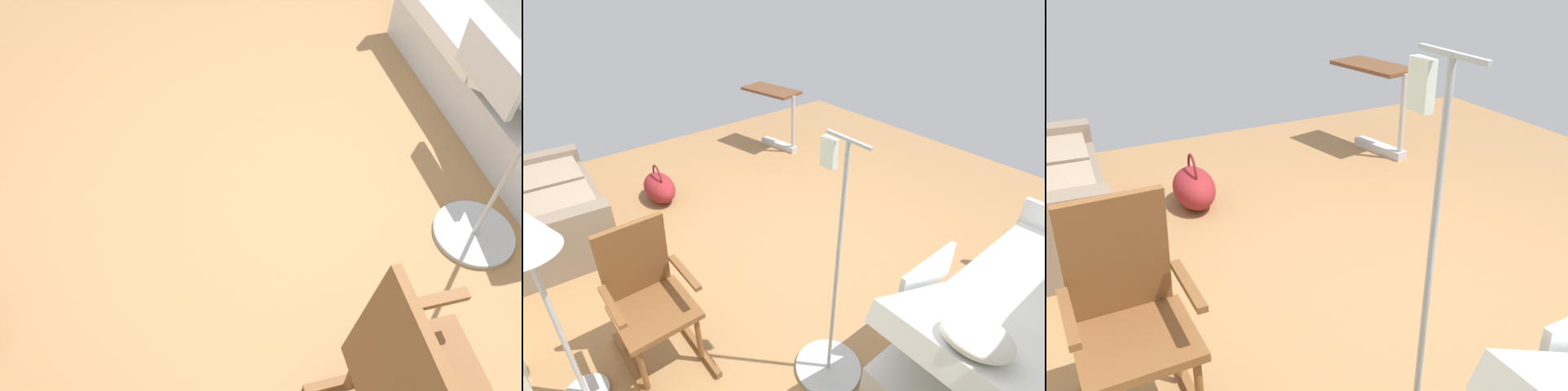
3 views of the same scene
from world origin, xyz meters
The scene contains 4 objects.
ground_plane centered at (0.00, 0.00, 0.00)m, with size 6.55×6.55×0.00m, color #9E7247.
hospital_bed centered at (-1.85, -0.18, 0.30)m, with size 1.05×2.10×1.00m.
rocking_chair centered at (-0.28, 1.59, 0.50)m, with size 0.76×0.51×1.05m.
iv_pole centered at (-1.13, 0.77, 0.25)m, with size 0.44×0.44×1.69m.
Camera 1 is at (0.39, 2.07, 2.41)m, focal length 35.79 mm.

